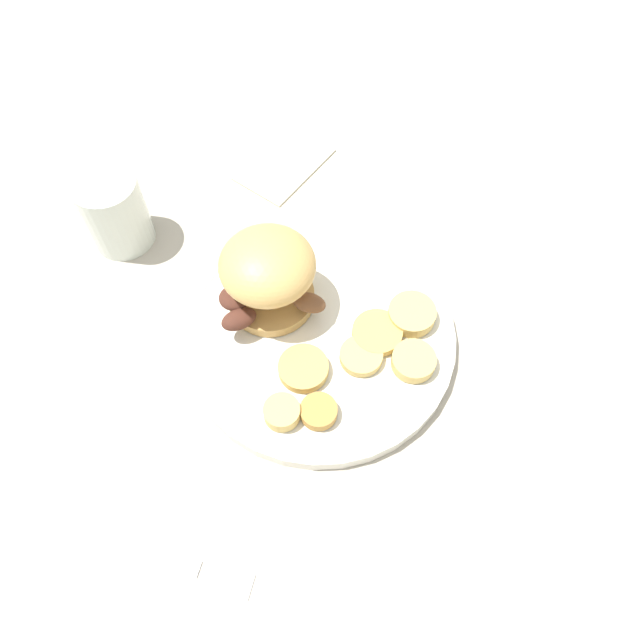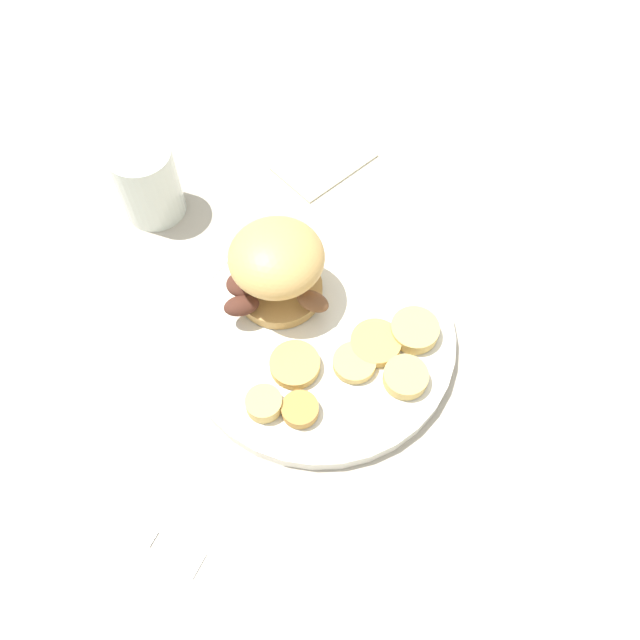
# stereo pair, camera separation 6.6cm
# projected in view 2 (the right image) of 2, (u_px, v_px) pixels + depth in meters

# --- Properties ---
(ground_plane) EXTENTS (4.00, 4.00, 0.00)m
(ground_plane) POSITION_uv_depth(u_px,v_px,m) (320.00, 340.00, 0.70)
(ground_plane) COLOR #B2A899
(dinner_plate) EXTENTS (0.30, 0.30, 0.02)m
(dinner_plate) POSITION_uv_depth(u_px,v_px,m) (320.00, 335.00, 0.69)
(dinner_plate) COLOR white
(dinner_plate) RESTS_ON ground_plane
(sandwich) EXTENTS (0.12, 0.14, 0.10)m
(sandwich) POSITION_uv_depth(u_px,v_px,m) (273.00, 266.00, 0.66)
(sandwich) COLOR tan
(sandwich) RESTS_ON dinner_plate
(potato_round_0) EXTENTS (0.04, 0.04, 0.01)m
(potato_round_0) POSITION_uv_depth(u_px,v_px,m) (300.00, 409.00, 0.63)
(potato_round_0) COLOR #BC8942
(potato_round_0) RESTS_ON dinner_plate
(potato_round_1) EXTENTS (0.05, 0.05, 0.02)m
(potato_round_1) POSITION_uv_depth(u_px,v_px,m) (415.00, 330.00, 0.68)
(potato_round_1) COLOR #DBB766
(potato_round_1) RESTS_ON dinner_plate
(potato_round_2) EXTENTS (0.05, 0.05, 0.01)m
(potato_round_2) POSITION_uv_depth(u_px,v_px,m) (406.00, 377.00, 0.65)
(potato_round_2) COLOR #DBB766
(potato_round_2) RESTS_ON dinner_plate
(potato_round_3) EXTENTS (0.06, 0.06, 0.01)m
(potato_round_3) POSITION_uv_depth(u_px,v_px,m) (376.00, 343.00, 0.67)
(potato_round_3) COLOR tan
(potato_round_3) RESTS_ON dinner_plate
(potato_round_4) EXTENTS (0.05, 0.05, 0.01)m
(potato_round_4) POSITION_uv_depth(u_px,v_px,m) (352.00, 364.00, 0.66)
(potato_round_4) COLOR #DBB766
(potato_round_4) RESTS_ON dinner_plate
(potato_round_5) EXTENTS (0.05, 0.05, 0.01)m
(potato_round_5) POSITION_uv_depth(u_px,v_px,m) (295.00, 364.00, 0.66)
(potato_round_5) COLOR tan
(potato_round_5) RESTS_ON dinner_plate
(potato_round_6) EXTENTS (0.04, 0.04, 0.02)m
(potato_round_6) POSITION_uv_depth(u_px,v_px,m) (264.00, 403.00, 0.63)
(potato_round_6) COLOR #DBB766
(potato_round_6) RESTS_ON dinner_plate
(fork) EXTENTS (0.08, 0.16, 0.00)m
(fork) POSITION_uv_depth(u_px,v_px,m) (127.00, 527.00, 0.60)
(fork) COLOR silver
(fork) RESTS_ON ground_plane
(drinking_glass) EXTENTS (0.08, 0.08, 0.10)m
(drinking_glass) POSITION_uv_depth(u_px,v_px,m) (148.00, 183.00, 0.75)
(drinking_glass) COLOR silver
(drinking_glass) RESTS_ON ground_plane
(napkin) EXTENTS (0.12, 0.08, 0.01)m
(napkin) POSITION_uv_depth(u_px,v_px,m) (324.00, 161.00, 0.83)
(napkin) COLOR beige
(napkin) RESTS_ON ground_plane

